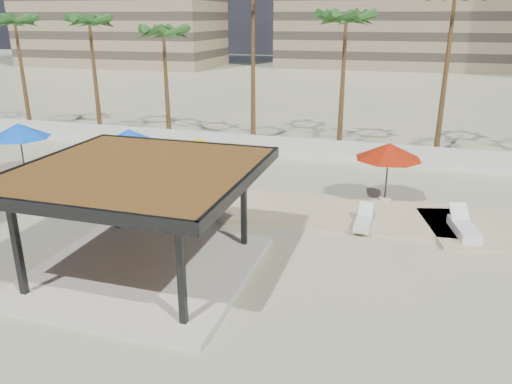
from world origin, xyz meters
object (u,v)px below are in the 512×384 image
umbrella_a (19,131)px  lounger_c (364,221)px  pavilion_central (141,211)px  lounger_b (464,228)px  lounger_a (134,196)px  umbrella_c (389,151)px

umbrella_a → lounger_c: bearing=-5.5°
pavilion_central → lounger_b: (10.70, 6.15, -1.86)m
lounger_b → umbrella_a: bearing=74.7°
umbrella_a → lounger_c: 18.30m
umbrella_a → lounger_c: (18.08, -1.73, -2.27)m
lounger_a → umbrella_a: bearing=89.4°
umbrella_c → lounger_b: umbrella_c is taller
lounger_a → lounger_c: (10.54, -0.00, -0.01)m
umbrella_c → lounger_a: 11.91m
pavilion_central → umbrella_c: size_ratio=2.02×
pavilion_central → lounger_a: (-3.71, 5.79, -1.88)m
umbrella_a → umbrella_c: bearing=4.9°
pavilion_central → umbrella_a: size_ratio=2.26×
umbrella_a → lounger_b: size_ratio=1.38×
umbrella_a → umbrella_c: size_ratio=0.89×
umbrella_c → lounger_b: bearing=-43.3°
lounger_c → lounger_b: bearing=-82.7°
lounger_b → pavilion_central: bearing=108.1°
umbrella_a → lounger_b: umbrella_a is taller
pavilion_central → lounger_c: bearing=40.7°
lounger_a → lounger_b: 14.41m
pavilion_central → umbrella_c: 11.84m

